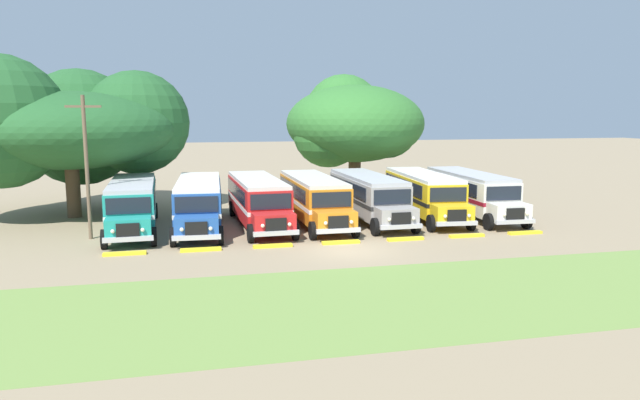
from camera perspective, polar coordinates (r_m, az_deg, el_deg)
The scene contains 19 objects.
ground_plane at distance 28.73m, azimuth 2.91°, elevation -5.01°, with size 220.00×220.00×0.00m, color #937F60.
foreground_grass_strip at distance 21.81m, azimuth 8.49°, elevation -9.53°, with size 80.00×8.94×0.01m, color olive.
parked_bus_slot_0 at distance 35.43m, azimuth -17.97°, elevation -0.23°, with size 3.02×10.88×2.82m.
parked_bus_slot_1 at distance 34.94m, azimuth -11.84°, elevation -0.11°, with size 3.13×10.90×2.82m.
parked_bus_slot_2 at distance 35.30m, azimuth -6.13°, elevation 0.11°, with size 3.02×10.88×2.82m.
parked_bus_slot_3 at distance 35.80m, azimuth -0.62°, elevation 0.28°, with size 2.77×10.85×2.82m.
parked_bus_slot_4 at distance 36.97m, azimuth 4.78°, elevation 0.52°, with size 2.74×10.85×2.82m.
parked_bus_slot_5 at distance 38.46m, azimuth 10.18°, elevation 0.72°, with size 3.39×10.95×2.82m.
parked_bus_slot_6 at distance 39.64m, azimuth 14.66°, elevation 0.81°, with size 3.03×10.89×2.82m.
curb_wheelstop_0 at distance 29.35m, azimuth -18.68°, elevation -5.02°, with size 2.00×0.36×0.15m, color yellow.
curb_wheelstop_1 at distance 29.21m, azimuth -11.66°, elevation -4.81°, with size 2.00×0.36×0.15m, color yellow.
curb_wheelstop_2 at distance 29.50m, azimuth -4.67°, elevation -4.52°, with size 2.00×0.36×0.15m, color yellow.
curb_wheelstop_3 at distance 30.21m, azimuth 2.07°, elevation -4.19°, with size 2.00×0.36×0.15m, color yellow.
curb_wheelstop_4 at distance 31.32m, azimuth 8.42°, elevation -3.81°, with size 2.00×0.36×0.15m, color yellow.
curb_wheelstop_5 at distance 32.78m, azimuth 14.26°, elevation -3.43°, with size 2.00×0.36×0.15m, color yellow.
curb_wheelstop_6 at distance 34.56m, azimuth 19.54°, elevation -3.05°, with size 2.00×0.36×0.15m, color yellow.
broad_shade_tree at distance 48.06m, azimuth 3.26°, elevation 7.61°, with size 11.49×12.44×10.05m.
secondary_tree at distance 41.63m, azimuth -23.65°, elevation 6.68°, with size 15.46×13.79×10.32m.
utility_pole at distance 33.15m, azimuth -22.01°, elevation 3.36°, with size 1.80×0.20×7.68m.
Camera 1 is at (-7.74, -26.83, 6.74)m, focal length 32.49 mm.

